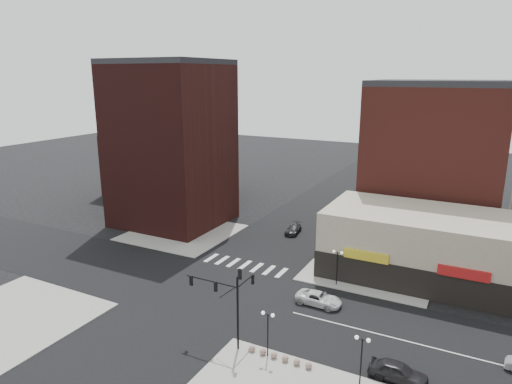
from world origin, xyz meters
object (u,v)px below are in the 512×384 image
at_px(traffic_signal, 230,294).
at_px(street_lamp_se_b, 362,348).
at_px(dark_sedan_east, 398,372).
at_px(street_lamp_ne, 337,259).
at_px(dark_sedan_north, 293,229).
at_px(street_lamp_se_a, 268,323).
at_px(white_suv, 319,299).

height_order(traffic_signal, street_lamp_se_b, traffic_signal).
relative_size(street_lamp_se_b, dark_sedan_east, 0.91).
distance_m(street_lamp_ne, dark_sedan_north, 18.29).
bearing_deg(street_lamp_ne, street_lamp_se_b, -66.37).
bearing_deg(dark_sedan_north, street_lamp_se_a, -78.44).
bearing_deg(street_lamp_se_a, white_suv, 86.23).
distance_m(traffic_signal, street_lamp_ne, 16.62).
bearing_deg(traffic_signal, dark_sedan_north, 102.35).
height_order(street_lamp_se_a, street_lamp_ne, same).
xyz_separation_m(street_lamp_se_b, dark_sedan_east, (2.52, 2.00, -2.51)).
height_order(street_lamp_se_b, dark_sedan_north, street_lamp_se_b).
relative_size(traffic_signal, dark_sedan_east, 1.69).
distance_m(white_suv, dark_sedan_north, 22.22).
bearing_deg(street_lamp_se_a, street_lamp_ne, 86.42).
bearing_deg(dark_sedan_north, white_suv, -67.58).
bearing_deg(street_lamp_ne, white_suv, -93.18).
xyz_separation_m(street_lamp_se_a, white_suv, (0.71, 10.83, -2.62)).
height_order(white_suv, dark_sedan_north, white_suv).
relative_size(white_suv, dark_sedan_north, 1.10).
bearing_deg(street_lamp_ne, traffic_signal, -106.75).
distance_m(traffic_signal, dark_sedan_north, 30.97).
bearing_deg(white_suv, street_lamp_ne, -1.63).
relative_size(traffic_signal, street_lamp_ne, 1.87).
height_order(street_lamp_se_b, dark_sedan_east, street_lamp_se_b).
xyz_separation_m(dark_sedan_east, dark_sedan_north, (-20.84, 28.12, -0.14)).
xyz_separation_m(street_lamp_ne, dark_sedan_east, (9.52, -14.00, -2.51)).
relative_size(street_lamp_se_a, street_lamp_se_b, 1.00).
xyz_separation_m(traffic_signal, dark_sedan_north, (-6.56, 29.95, -4.32)).
xyz_separation_m(traffic_signal, street_lamp_ne, (4.76, 15.83, -1.67)).
relative_size(traffic_signal, white_suv, 1.60).
relative_size(street_lamp_se_b, street_lamp_ne, 1.00).
bearing_deg(street_lamp_ne, dark_sedan_east, -55.79).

